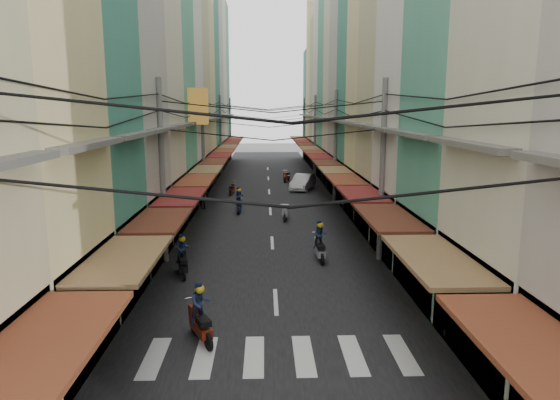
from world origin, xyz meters
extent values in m
plane|color=#62625E|center=(0.00, 0.00, 0.00)|extent=(160.00, 160.00, 0.00)
cube|color=black|center=(0.00, 20.00, 0.01)|extent=(10.00, 80.00, 0.02)
cube|color=gray|center=(-6.50, 20.00, 0.03)|extent=(3.00, 80.00, 0.06)
cube|color=gray|center=(6.50, 20.00, 0.03)|extent=(3.00, 80.00, 0.06)
cube|color=silver|center=(-3.50, -6.00, 0.03)|extent=(0.55, 2.40, 0.01)
cube|color=silver|center=(-2.10, -6.00, 0.03)|extent=(0.55, 2.40, 0.01)
cube|color=silver|center=(-0.70, -6.00, 0.03)|extent=(0.55, 2.40, 0.01)
cube|color=silver|center=(0.70, -6.00, 0.03)|extent=(0.55, 2.40, 0.01)
cube|color=silver|center=(2.10, -6.00, 0.03)|extent=(0.55, 2.40, 0.01)
cube|color=silver|center=(3.50, -6.00, 0.03)|extent=(0.55, 2.40, 0.01)
cube|color=brown|center=(-4.10, -10.98, 3.00)|extent=(1.80, 4.34, 0.12)
cube|color=black|center=(-5.60, -6.27, 1.60)|extent=(1.20, 4.52, 3.20)
cube|color=brown|center=(-4.10, -6.27, 3.00)|extent=(1.80, 4.33, 0.12)
cube|color=#595651|center=(-4.75, -6.27, 6.00)|extent=(0.50, 4.23, 0.15)
cube|color=#3C846F|center=(-8.00, -1.76, 9.62)|extent=(6.00, 4.30, 19.25)
cube|color=black|center=(-5.60, -1.76, 1.60)|extent=(1.20, 4.13, 3.20)
cube|color=#582819|center=(-4.10, -1.76, 3.00)|extent=(1.80, 3.96, 0.12)
cube|color=#595651|center=(-4.75, -1.76, 6.00)|extent=(0.50, 3.87, 0.15)
cube|color=#ADA79E|center=(-8.00, 2.96, 10.47)|extent=(6.00, 5.14, 20.93)
cube|color=black|center=(-5.60, 2.96, 1.60)|extent=(1.20, 4.94, 3.20)
cube|color=maroon|center=(-4.10, 2.96, 3.00)|extent=(1.80, 4.73, 0.12)
cube|color=#595651|center=(-4.75, 2.96, 6.00)|extent=(0.50, 4.63, 0.15)
cube|color=beige|center=(-8.00, 8.00, 8.72)|extent=(6.00, 4.95, 17.43)
cube|color=black|center=(-5.60, 8.00, 1.60)|extent=(1.20, 4.75, 3.20)
cube|color=brown|center=(-4.10, 8.00, 3.00)|extent=(1.80, 4.56, 0.12)
cube|color=#595651|center=(-4.75, 8.00, 6.00)|extent=(0.50, 4.46, 0.15)
cube|color=#529F83|center=(-8.00, 12.98, 8.16)|extent=(6.00, 4.99, 16.32)
cube|color=black|center=(-5.60, 12.98, 1.60)|extent=(1.20, 4.80, 3.20)
cube|color=brown|center=(-4.10, 12.98, 3.00)|extent=(1.80, 4.60, 0.12)
cube|color=#595651|center=(-4.75, 12.98, 6.00)|extent=(0.50, 4.50, 0.15)
cube|color=silver|center=(-8.00, 17.80, 11.44)|extent=(6.00, 4.65, 22.87)
cube|color=black|center=(-5.60, 17.80, 1.60)|extent=(1.20, 4.46, 3.20)
cube|color=#582819|center=(-4.10, 17.80, 3.00)|extent=(1.80, 4.27, 0.12)
cube|color=#595651|center=(-4.75, 17.80, 6.00)|extent=(0.50, 4.18, 0.15)
cube|color=#C0B588|center=(-8.00, 22.57, 10.29)|extent=(6.00, 4.89, 20.58)
cube|color=black|center=(-5.60, 22.57, 1.60)|extent=(1.20, 4.70, 3.20)
cube|color=maroon|center=(-4.10, 22.57, 3.00)|extent=(1.80, 4.50, 0.12)
cube|color=#595651|center=(-4.75, 22.57, 6.00)|extent=(0.50, 4.40, 0.15)
cube|color=beige|center=(-8.00, 27.27, 9.22)|extent=(6.00, 4.52, 18.44)
cube|color=black|center=(-5.60, 27.27, 1.60)|extent=(1.20, 4.34, 3.20)
cube|color=brown|center=(-4.10, 27.27, 3.00)|extent=(1.80, 4.16, 0.12)
cube|color=#595651|center=(-4.75, 27.27, 6.00)|extent=(0.50, 4.07, 0.15)
cube|color=#3C846F|center=(-8.00, 32.13, 10.31)|extent=(6.00, 5.20, 20.63)
cube|color=black|center=(-5.60, 32.13, 1.60)|extent=(1.20, 4.99, 3.20)
cube|color=brown|center=(-4.10, 32.13, 3.00)|extent=(1.80, 4.78, 0.12)
cube|color=#595651|center=(-4.75, 32.13, 6.00)|extent=(0.50, 4.68, 0.15)
cube|color=#ADA79E|center=(-8.00, 37.20, 11.85)|extent=(6.00, 4.94, 23.70)
cube|color=black|center=(-5.60, 37.20, 1.60)|extent=(1.20, 4.74, 3.20)
cube|color=#582819|center=(-4.10, 37.20, 3.00)|extent=(1.80, 4.55, 0.12)
cube|color=#595651|center=(-4.75, 37.20, 6.00)|extent=(0.50, 4.45, 0.15)
cube|color=beige|center=(-8.00, 42.14, 10.56)|extent=(6.00, 4.96, 21.12)
cube|color=black|center=(-5.60, 42.14, 1.60)|extent=(1.20, 4.76, 3.20)
cube|color=maroon|center=(-4.10, 42.14, 3.00)|extent=(1.80, 4.56, 0.12)
cube|color=#595651|center=(-4.75, 42.14, 6.00)|extent=(0.50, 4.46, 0.15)
cube|color=#529F83|center=(-8.00, 47.14, 9.95)|extent=(6.00, 5.04, 19.90)
cube|color=black|center=(-5.60, 47.14, 1.60)|extent=(1.20, 4.84, 3.20)
cube|color=brown|center=(-4.10, 47.14, 3.00)|extent=(1.80, 4.64, 0.12)
cube|color=#595651|center=(-4.75, 47.14, 6.00)|extent=(0.50, 4.54, 0.15)
cube|color=#563A13|center=(-4.40, 12.00, 7.00)|extent=(1.20, 0.40, 2.20)
cube|color=brown|center=(4.10, -11.40, 3.00)|extent=(1.80, 4.35, 0.12)
cube|color=black|center=(5.60, -6.55, 1.60)|extent=(1.20, 4.78, 3.20)
cube|color=brown|center=(4.10, -6.55, 3.00)|extent=(1.80, 4.58, 0.12)
cube|color=#595651|center=(4.75, -6.55, 6.00)|extent=(0.50, 4.48, 0.15)
cube|color=#529F83|center=(8.00, -1.55, 7.54)|extent=(6.00, 5.03, 15.08)
cube|color=black|center=(5.60, -1.55, 1.60)|extent=(1.20, 4.83, 3.20)
cube|color=#582819|center=(4.10, -1.55, 3.00)|extent=(1.80, 4.63, 0.12)
cube|color=#595651|center=(4.75, -1.55, 6.00)|extent=(0.50, 4.53, 0.15)
cube|color=silver|center=(8.00, 3.36, 10.83)|extent=(6.00, 4.79, 21.66)
cube|color=black|center=(5.60, 3.36, 1.60)|extent=(1.20, 4.60, 3.20)
cube|color=maroon|center=(4.10, 3.36, 3.00)|extent=(1.80, 4.41, 0.12)
cube|color=#595651|center=(4.75, 3.36, 6.00)|extent=(0.50, 4.31, 0.15)
cube|color=#C0B588|center=(8.00, 8.02, 10.37)|extent=(6.00, 4.52, 20.74)
cube|color=black|center=(5.60, 8.02, 1.60)|extent=(1.20, 4.34, 3.20)
cube|color=brown|center=(4.10, 8.02, 3.00)|extent=(1.80, 4.16, 0.12)
cube|color=#595651|center=(4.75, 8.02, 6.00)|extent=(0.50, 4.07, 0.15)
cube|color=beige|center=(8.00, 12.34, 7.06)|extent=(6.00, 4.12, 14.13)
cube|color=black|center=(5.60, 12.34, 1.60)|extent=(1.20, 3.96, 3.20)
cube|color=brown|center=(4.10, 12.34, 3.00)|extent=(1.80, 3.79, 0.12)
cube|color=#595651|center=(4.75, 12.34, 6.00)|extent=(0.50, 3.71, 0.15)
cube|color=#3C846F|center=(8.00, 16.61, 8.84)|extent=(6.00, 4.40, 17.68)
cube|color=black|center=(5.60, 16.61, 1.60)|extent=(1.20, 4.23, 3.20)
cube|color=#582819|center=(4.10, 16.61, 3.00)|extent=(1.80, 4.05, 0.12)
cube|color=#595651|center=(4.75, 16.61, 6.00)|extent=(0.50, 3.96, 0.15)
cube|color=#ADA79E|center=(8.00, 21.13, 11.30)|extent=(6.00, 4.64, 22.59)
cube|color=black|center=(5.60, 21.13, 1.60)|extent=(1.20, 4.45, 3.20)
cube|color=maroon|center=(4.10, 21.13, 3.00)|extent=(1.80, 4.26, 0.12)
cube|color=#595651|center=(4.75, 21.13, 6.00)|extent=(0.50, 4.17, 0.15)
cube|color=beige|center=(8.00, 25.45, 10.63)|extent=(6.00, 4.00, 21.25)
cube|color=black|center=(5.60, 25.45, 1.60)|extent=(1.20, 3.84, 3.20)
cube|color=brown|center=(4.10, 25.45, 3.00)|extent=(1.80, 3.68, 0.12)
cube|color=#595651|center=(4.75, 25.45, 6.00)|extent=(0.50, 3.60, 0.15)
cube|color=#529F83|center=(8.00, 29.95, 11.16)|extent=(6.00, 5.01, 22.33)
cube|color=black|center=(5.60, 29.95, 1.60)|extent=(1.20, 4.81, 3.20)
cube|color=brown|center=(4.10, 29.95, 3.00)|extent=(1.80, 4.61, 0.12)
cube|color=#595651|center=(4.75, 29.95, 6.00)|extent=(0.50, 4.51, 0.15)
cube|color=silver|center=(8.00, 34.96, 9.86)|extent=(6.00, 5.00, 19.71)
cube|color=black|center=(5.60, 34.96, 1.60)|extent=(1.20, 4.80, 3.20)
cube|color=#582819|center=(4.10, 34.96, 3.00)|extent=(1.80, 4.60, 0.12)
cube|color=#595651|center=(4.75, 34.96, 6.00)|extent=(0.50, 4.50, 0.15)
cube|color=#C0B588|center=(8.00, 39.61, 8.43)|extent=(6.00, 4.32, 16.86)
cube|color=black|center=(5.60, 39.61, 1.60)|extent=(1.20, 4.15, 3.20)
cube|color=maroon|center=(4.10, 39.61, 3.00)|extent=(1.80, 3.97, 0.12)
cube|color=#595651|center=(4.75, 39.61, 6.00)|extent=(0.50, 3.89, 0.15)
cube|color=beige|center=(8.00, 43.94, 9.98)|extent=(6.00, 4.33, 19.96)
cube|color=black|center=(5.60, 43.94, 1.60)|extent=(1.20, 4.16, 3.20)
cube|color=brown|center=(4.10, 43.94, 3.00)|extent=(1.80, 3.99, 0.12)
cube|color=#595651|center=(4.75, 43.94, 6.00)|extent=(0.50, 3.90, 0.15)
cube|color=#3C846F|center=(8.00, 48.54, 7.17)|extent=(6.00, 4.88, 14.34)
cube|color=black|center=(5.60, 48.54, 1.60)|extent=(1.20, 4.68, 3.20)
cube|color=brown|center=(4.10, 48.54, 3.00)|extent=(1.80, 4.49, 0.12)
cube|color=#595651|center=(4.75, 48.54, 6.00)|extent=(0.50, 4.39, 0.15)
cylinder|color=slate|center=(-4.90, 3.00, 4.10)|extent=(0.26, 0.26, 8.20)
cylinder|color=slate|center=(4.90, 3.00, 4.10)|extent=(0.26, 0.26, 8.20)
cylinder|color=slate|center=(-4.90, 18.00, 4.10)|extent=(0.26, 0.26, 8.20)
cylinder|color=slate|center=(4.90, 18.00, 4.10)|extent=(0.26, 0.26, 8.20)
cylinder|color=slate|center=(-4.90, 33.00, 4.10)|extent=(0.26, 0.26, 8.20)
cylinder|color=slate|center=(4.90, 33.00, 4.10)|extent=(0.26, 0.26, 8.20)
cylinder|color=slate|center=(-4.90, 48.00, 4.10)|extent=(0.26, 0.26, 8.20)
cylinder|color=slate|center=(4.90, 48.00, 4.10)|extent=(0.26, 0.26, 8.20)
imported|color=white|center=(2.90, 23.04, 0.00)|extent=(5.06, 3.24, 1.67)
imported|color=black|center=(7.20, -0.46, 0.00)|extent=(1.56, 0.87, 1.01)
cylinder|color=black|center=(-3.80, 1.67, 0.25)|extent=(0.10, 0.51, 0.51)
cylinder|color=black|center=(-3.80, 0.39, 0.25)|extent=(0.10, 0.51, 0.51)
cube|color=black|center=(-3.80, 1.03, 0.41)|extent=(0.33, 1.13, 0.27)
cube|color=black|center=(-3.80, 0.79, 0.70)|extent=(0.31, 0.54, 0.18)
cube|color=black|center=(-3.80, 1.57, 0.64)|extent=(0.29, 0.27, 0.54)
imported|color=#1E2948|center=(-3.80, 1.03, 0.54)|extent=(0.52, 0.37, 1.30)
sphere|color=yellow|center=(-3.80, 1.03, 1.52)|extent=(0.27, 0.27, 0.27)
cylinder|color=black|center=(2.13, 3.55, 0.27)|extent=(0.10, 0.54, 0.54)
cylinder|color=black|center=(2.13, 2.19, 0.27)|extent=(0.10, 0.54, 0.54)
cube|color=gray|center=(2.13, 2.87, 0.44)|extent=(0.36, 1.20, 0.29)
cube|color=black|center=(2.13, 2.61, 0.75)|extent=(0.33, 0.58, 0.19)
cube|color=gray|center=(2.13, 3.45, 0.68)|extent=(0.31, 0.29, 0.58)
imported|color=#1E2948|center=(2.13, 2.87, 0.58)|extent=(0.55, 0.39, 1.39)
sphere|color=yellow|center=(2.13, 2.87, 1.62)|extent=(0.29, 0.29, 0.29)
cylinder|color=black|center=(-2.07, 14.23, 0.25)|extent=(0.10, 0.50, 0.50)
cylinder|color=black|center=(-2.07, 12.98, 0.25)|extent=(0.10, 0.50, 0.50)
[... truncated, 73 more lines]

